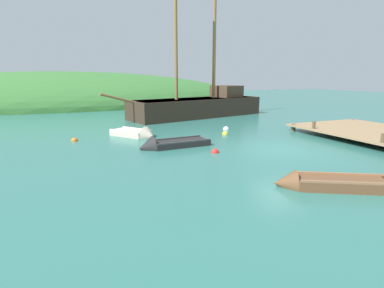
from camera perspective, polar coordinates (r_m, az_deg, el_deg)
ground_plane at (r=15.88m, az=16.10°, el=-1.05°), size 120.00×120.00×0.00m
dock at (r=20.99m, az=31.61°, el=1.83°), size 6.27×8.96×1.50m
shore_hill at (r=46.10m, az=-22.93°, el=7.02°), size 53.95×25.55×8.59m
sailing_ship at (r=28.14m, az=1.29°, el=6.46°), size 15.35×6.47×13.41m
rowboat_outer_right at (r=15.82m, az=-4.45°, el=-0.28°), size 3.82×1.41×1.16m
rowboat_near_dock at (r=18.90m, az=-10.22°, el=1.71°), size 2.70×3.16×1.15m
rowboat_portside at (r=10.97m, az=23.52°, el=-6.98°), size 3.65×2.62×0.94m
buoy_yellow at (r=19.50m, az=6.18°, el=1.82°), size 0.39×0.39×0.39m
buoy_white at (r=21.32m, az=6.36°, el=2.72°), size 0.43×0.43×0.43m
buoy_orange at (r=18.62m, az=-21.07°, el=0.54°), size 0.37×0.37×0.37m
buoy_red at (r=14.77m, az=4.30°, el=-1.59°), size 0.39×0.39×0.39m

